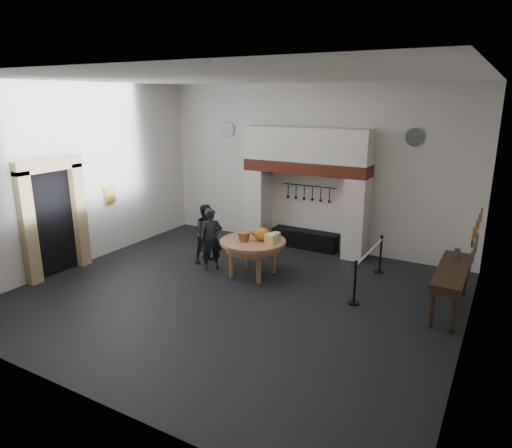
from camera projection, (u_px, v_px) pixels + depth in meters
The scene contains 39 objects.
floor at pixel (235, 295), 9.87m from camera, with size 9.00×8.00×0.02m, color black.
ceiling at pixel (233, 78), 8.66m from camera, with size 9.00×8.00×0.02m, color silver.
wall_back at pixel (311, 168), 12.62m from camera, with size 9.00×0.02×4.50m, color silver.
wall_front at pixel (70, 249), 5.91m from camera, with size 9.00×0.02×4.50m, color silver.
wall_left at pixel (82, 175), 11.40m from camera, with size 0.02×8.00×4.50m, color silver.
wall_right at pixel (478, 223), 7.13m from camera, with size 0.02×8.00×4.50m, color silver.
chimney_pier_left at pixel (258, 205), 13.34m from camera, with size 0.55×0.70×2.15m, color silver.
chimney_pier_right at pixel (356, 218), 11.94m from camera, with size 0.55×0.70×2.15m, color silver.
hearth_brick_band at pixel (306, 167), 12.31m from camera, with size 3.50×0.72×0.32m, color #9E442B.
chimney_hood at pixel (307, 144), 12.14m from camera, with size 3.50×0.70×0.90m, color silver.
iron_range at pixel (305, 239), 12.92m from camera, with size 1.90×0.45×0.50m, color black.
utensil_rail at pixel (309, 186), 12.69m from camera, with size 0.02×0.02×1.60m, color black.
door_recess at pixel (53, 223), 10.82m from camera, with size 0.04×1.10×2.50m, color black.
door_jamb_near at pixel (28, 229), 10.18m from camera, with size 0.22×0.30×2.60m, color tan.
door_jamb_far at pixel (79, 215), 11.35m from camera, with size 0.22×0.30×2.60m, color tan.
door_lintel at pixel (48, 165), 10.40m from camera, with size 0.22×1.70×0.30m, color tan.
wall_plaque at pixel (110, 195), 12.22m from camera, with size 0.05×0.34×0.44m, color gold.
work_table at pixel (253, 242), 10.79m from camera, with size 1.56×1.56×0.07m, color tan.
pumpkin at pixel (262, 234), 10.72m from camera, with size 0.36×0.36×0.31m, color orange.
cheese_block_big at pixel (271, 239), 10.47m from camera, with size 0.22×0.22×0.24m, color #FFEA98.
cheese_block_small at pixel (276, 236), 10.73m from camera, with size 0.18×0.18×0.20m, color #D5CC7F.
wicker_basket at pixel (244, 236), 10.69m from camera, with size 0.32×0.32×0.22m, color olive.
bread_loaf at pixel (256, 233), 11.10m from camera, with size 0.31×0.18×0.13m, color olive.
visitor_near at pixel (211, 239), 11.19m from camera, with size 0.56×0.37×1.54m, color black.
visitor_far at pixel (208, 233), 11.72m from camera, with size 0.74×0.57×1.51m, color black.
side_table at pixel (452, 269), 8.97m from camera, with size 0.55×2.20×0.06m, color #352513.
pewter_jug at pixel (457, 254), 9.44m from camera, with size 0.12×0.12×0.22m, color #525257.
copper_pan_a at pixel (473, 237), 7.40m from camera, with size 0.34×0.34×0.03m, color #C6662D.
copper_pan_b at pixel (476, 229), 7.86m from camera, with size 0.32×0.32×0.03m, color #C6662D.
copper_pan_c at pixel (479, 222), 8.32m from camera, with size 0.30×0.30×0.03m, color #C6662D.
copper_pan_d at pixel (481, 215), 8.78m from camera, with size 0.28×0.28×0.03m, color #C6662D.
pewter_plate_left at pixel (471, 262), 7.70m from camera, with size 0.40×0.40×0.03m, color #4C4C51.
pewter_plate_mid at pixel (474, 252), 8.21m from camera, with size 0.40×0.40×0.03m, color #4C4C51.
pewter_plate_right at pixel (477, 243), 8.71m from camera, with size 0.40×0.40×0.03m, color #4C4C51.
pewter_plate_back_left at pixel (228, 129), 13.61m from camera, with size 0.44×0.44×0.03m, color #4C4C51.
pewter_plate_back_right at pixel (415, 137), 11.05m from camera, with size 0.44×0.44×0.03m, color #4C4C51.
barrier_post_near at pixel (355, 284), 9.35m from camera, with size 0.05×0.05×0.90m, color black.
barrier_post_far at pixel (380, 255), 11.02m from camera, with size 0.05×0.05×0.90m, color black.
barrier_rope at pixel (370, 251), 10.08m from camera, with size 0.04×0.04×2.00m, color white.
Camera 1 is at (4.86, -7.69, 4.16)m, focal length 32.00 mm.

